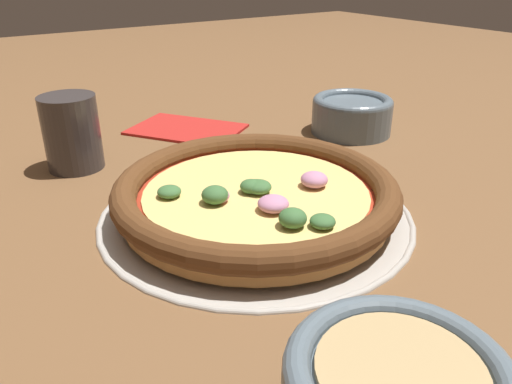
{
  "coord_description": "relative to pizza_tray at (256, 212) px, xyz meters",
  "views": [
    {
      "loc": [
        0.39,
        -0.26,
        0.25
      ],
      "look_at": [
        0.0,
        0.0,
        0.03
      ],
      "focal_mm": 35.0,
      "sensor_mm": 36.0,
      "label": 1
    }
  ],
  "objects": [
    {
      "name": "pizza_tray",
      "position": [
        0.0,
        0.0,
        0.0
      ],
      "size": [
        0.33,
        0.33,
        0.01
      ],
      "color": "#B7B2A8",
      "rests_on": "ground_plane"
    },
    {
      "name": "bowl_far",
      "position": [
        -0.14,
        0.27,
        0.03
      ],
      "size": [
        0.12,
        0.12,
        0.06
      ],
      "color": "slate",
      "rests_on": "ground_plane"
    },
    {
      "name": "napkin",
      "position": [
        -0.29,
        0.07,
        0.0
      ],
      "size": [
        0.2,
        0.19,
        0.01
      ],
      "rotation": [
        0.0,
        0.0,
        0.59
      ],
      "color": "#B2231E",
      "rests_on": "ground_plane"
    },
    {
      "name": "pizza",
      "position": [
        0.0,
        -0.0,
        0.02
      ],
      "size": [
        0.3,
        0.3,
        0.04
      ],
      "color": "#BC7F42",
      "rests_on": "pizza_tray"
    },
    {
      "name": "ground_plane",
      "position": [
        0.0,
        0.0,
        -0.0
      ],
      "size": [
        3.0,
        3.0,
        0.0
      ],
      "primitive_type": "plane",
      "color": "brown"
    },
    {
      "name": "fork",
      "position": [
        -0.26,
        0.08,
        -0.0
      ],
      "size": [
        0.12,
        0.14,
        0.0
      ],
      "rotation": [
        0.0,
        0.0,
        10.29
      ],
      "color": "#B7B7BC",
      "rests_on": "ground_plane"
    },
    {
      "name": "drinking_cup",
      "position": [
        -0.24,
        -0.12,
        0.04
      ],
      "size": [
        0.07,
        0.07,
        0.09
      ],
      "color": "#383333",
      "rests_on": "ground_plane"
    }
  ]
}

